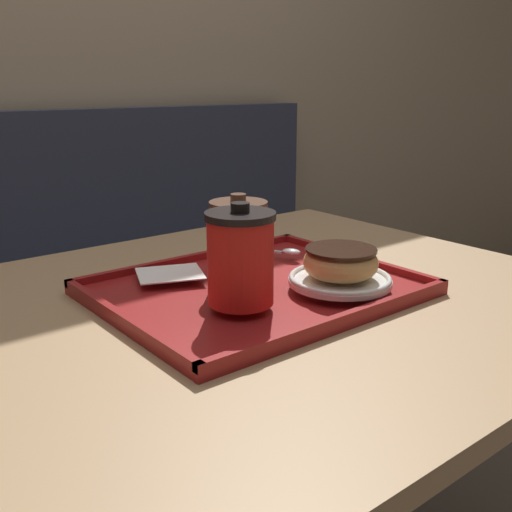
% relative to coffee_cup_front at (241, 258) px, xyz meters
% --- Properties ---
extents(wall_behind, '(8.00, 0.05, 2.40)m').
position_rel_coffee_cup_front_xyz_m(wall_behind, '(0.09, 1.16, 0.36)').
color(wall_behind, tan).
rests_on(wall_behind, ground_plane).
extents(booth_bench, '(1.73, 0.44, 1.00)m').
position_rel_coffee_cup_front_xyz_m(booth_bench, '(0.19, 0.93, -0.52)').
color(booth_bench, '#33384C').
rests_on(booth_bench, ground_plane).
extents(cafe_table, '(1.03, 0.89, 0.75)m').
position_rel_coffee_cup_front_xyz_m(cafe_table, '(0.09, 0.06, -0.26)').
color(cafe_table, tan).
rests_on(cafe_table, ground_plane).
extents(serving_tray, '(0.48, 0.39, 0.02)m').
position_rel_coffee_cup_front_xyz_m(serving_tray, '(0.08, 0.07, -0.08)').
color(serving_tray, maroon).
rests_on(serving_tray, cafe_table).
extents(napkin_paper, '(0.13, 0.12, 0.00)m').
position_rel_coffee_cup_front_xyz_m(napkin_paper, '(-0.01, 0.18, -0.07)').
color(napkin_paper, white).
rests_on(napkin_paper, serving_tray).
extents(coffee_cup_front, '(0.10, 0.10, 0.15)m').
position_rel_coffee_cup_front_xyz_m(coffee_cup_front, '(0.00, 0.00, 0.00)').
color(coffee_cup_front, red).
rests_on(coffee_cup_front, serving_tray).
extents(coffee_cup_rear, '(0.09, 0.09, 0.14)m').
position_rel_coffee_cup_front_xyz_m(coffee_cup_rear, '(0.07, 0.09, -0.00)').
color(coffee_cup_rear, red).
rests_on(coffee_cup_rear, serving_tray).
extents(plate_with_chocolate_donut, '(0.16, 0.16, 0.01)m').
position_rel_coffee_cup_front_xyz_m(plate_with_chocolate_donut, '(0.17, -0.03, -0.06)').
color(plate_with_chocolate_donut, white).
rests_on(plate_with_chocolate_donut, serving_tray).
extents(donut_chocolate_glazed, '(0.12, 0.12, 0.04)m').
position_rel_coffee_cup_front_xyz_m(donut_chocolate_glazed, '(0.17, -0.03, -0.03)').
color(donut_chocolate_glazed, tan).
rests_on(donut_chocolate_glazed, plate_with_chocolate_donut).
extents(spoon, '(0.08, 0.14, 0.01)m').
position_rel_coffee_cup_front_xyz_m(spoon, '(0.21, 0.16, -0.06)').
color(spoon, silver).
rests_on(spoon, serving_tray).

